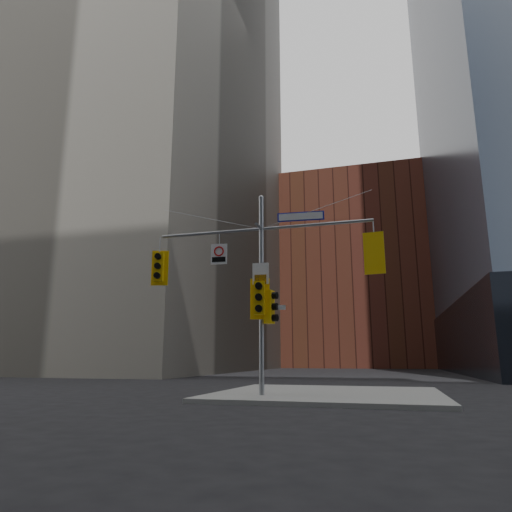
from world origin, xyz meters
The scene contains 14 objects.
ground centered at (0.00, 0.00, 0.00)m, with size 160.00×160.00×0.00m, color black.
sidewalk_corner centered at (2.00, 4.00, 0.07)m, with size 8.00×8.00×0.15m, color gray.
tower_nw centered at (-28.00, 32.00, 40.00)m, with size 36.00×36.00×80.00m, color gray.
brick_midrise centered at (0.00, 58.00, 14.00)m, with size 26.00×20.00×28.00m, color brown.
signal_assembly centered at (0.00, 1.99, 4.42)m, with size 8.00×0.80×7.30m.
traffic_light_west_arm centered at (-4.11, 2.01, 4.80)m, with size 0.65×0.60×1.38m.
traffic_light_east_arm centered at (3.98, 1.99, 4.80)m, with size 0.68×0.58×1.43m.
traffic_light_pole_side centered at (0.33, 1.99, 3.13)m, with size 0.49×0.42×1.17m.
traffic_light_pole_front centered at (0.00, 1.73, 3.42)m, with size 0.69×0.61×1.45m.
street_sign_blade centered at (1.47, 2.00, 6.35)m, with size 1.68×0.19×0.33m.
regulatory_sign_arm centered at (-1.63, 1.97, 5.17)m, with size 0.62×0.11×0.77m.
regulatory_sign_pole centered at (0.00, 1.88, 4.29)m, with size 0.59×0.06×0.77m.
street_blade_ew centered at (0.45, 2.00, 3.10)m, with size 0.82×0.13×0.16m.
street_blade_ns centered at (0.00, 2.45, 2.82)m, with size 0.06×0.72×0.14m.
Camera 1 is at (4.28, -13.52, 1.39)m, focal length 32.00 mm.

